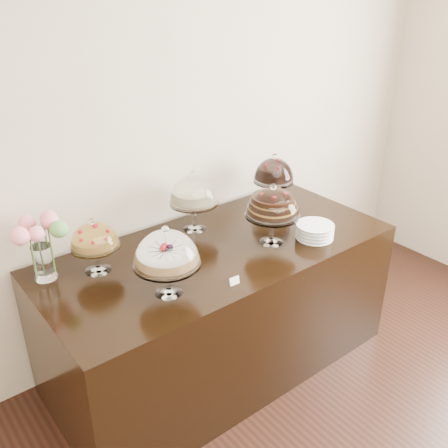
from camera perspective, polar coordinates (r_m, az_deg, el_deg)
wall_back at (r=3.21m, az=-7.64°, el=10.19°), size 5.00×0.04×3.00m
display_counter at (r=3.30m, az=-0.54°, el=-9.53°), size 2.20×1.00×0.90m
cake_stand_sugar_sponge at (r=2.53m, az=-6.58°, el=-3.13°), size 0.35×0.35×0.39m
cake_stand_choco_layer at (r=3.02m, az=5.60°, el=2.25°), size 0.33×0.33×0.39m
cake_stand_cheesecake at (r=3.17m, az=-3.48°, el=3.64°), size 0.32×0.32×0.40m
cake_stand_dark_choco at (r=3.54m, az=5.72°, el=5.91°), size 0.29×0.29×0.39m
cake_stand_fruit_tart at (r=2.82m, az=-14.62°, el=-1.58°), size 0.27×0.27×0.33m
flower_vase at (r=2.82m, az=-20.39°, el=-1.58°), size 0.30×0.25×0.37m
plate_stack at (r=3.19m, az=10.34°, el=-0.83°), size 0.23×0.23×0.09m
price_card_left at (r=2.70m, az=1.20°, el=-6.51°), size 0.06×0.02×0.04m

